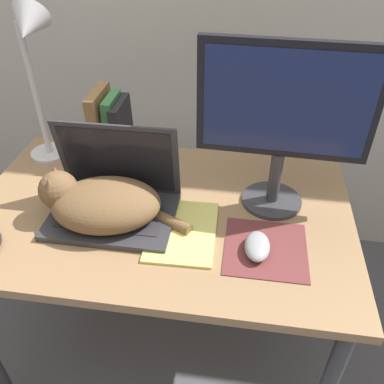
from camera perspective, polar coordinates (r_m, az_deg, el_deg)
The scene contains 9 objects.
desk at distance 1.25m, azimuth -4.23°, elevation -5.27°, with size 1.11×0.70×0.70m.
laptop at distance 1.18m, azimuth -10.85°, elevation -0.90°, with size 0.35×0.25×0.26m.
cat at distance 1.14m, azimuth -12.76°, elevation -1.44°, with size 0.43×0.26×0.15m.
external_monitor at distance 1.09m, azimuth 12.81°, elevation 10.21°, with size 0.46×0.18×0.48m.
mousepad at distance 1.09m, azimuth 10.28°, elevation -7.81°, with size 0.21×0.21×0.00m.
computer_mouse at distance 1.06m, azimuth 9.15°, elevation -7.52°, with size 0.07×0.11×0.04m.
book_row at distance 1.40m, azimuth -11.26°, elevation 8.91°, with size 0.11×0.16×0.24m.
desk_lamp at distance 1.34m, azimuth -21.47°, elevation 17.06°, with size 0.17×0.17×0.52m.
notepad at distance 1.12m, azimuth -1.33°, elevation -5.48°, with size 0.19×0.26×0.01m.
Camera 1 is at (0.23, -0.55, 1.47)m, focal length 38.00 mm.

